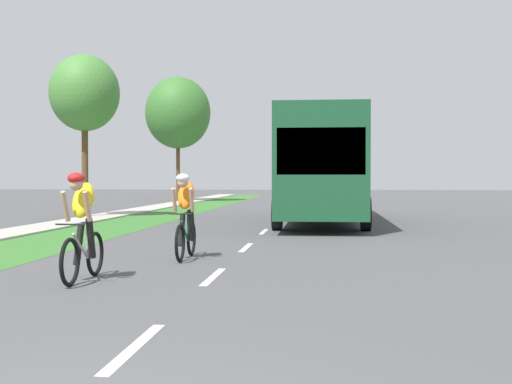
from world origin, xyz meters
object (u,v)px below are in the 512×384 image
object	(u,v)px
suv_white	(318,187)
bus_dark_green	(322,164)
cyclist_trailing	(186,215)
cyclist_lead	(82,225)
street_tree_near	(85,94)
street_tree_far	(178,113)

from	to	relation	value
suv_white	bus_dark_green	bearing A→B (deg)	-88.96
cyclist_trailing	bus_dark_green	bearing A→B (deg)	77.09
bus_dark_green	suv_white	size ratio (longest dim) A/B	2.47
cyclist_lead	bus_dark_green	size ratio (longest dim) A/B	0.15
bus_dark_green	street_tree_near	size ratio (longest dim) A/B	1.89
cyclist_trailing	street_tree_far	xyz separation A→B (m)	(-6.61, 29.69, 4.76)
cyclist_lead	cyclist_trailing	distance (m)	2.97
bus_dark_green	street_tree_far	xyz separation A→B (m)	(-9.08, 18.93, 3.59)
cyclist_trailing	street_tree_near	size ratio (longest dim) A/B	0.28
suv_white	street_tree_near	bearing A→B (deg)	-119.63
street_tree_far	cyclist_lead	bearing A→B (deg)	-80.11
bus_dark_green	suv_white	world-z (taller)	bus_dark_green
cyclist_trailing	bus_dark_green	size ratio (longest dim) A/B	0.15
cyclist_lead	bus_dark_green	distance (m)	14.04
street_tree_near	street_tree_far	distance (m)	17.20
street_tree_far	bus_dark_green	bearing A→B (deg)	-64.39
cyclist_lead	suv_white	size ratio (longest dim) A/B	0.37
bus_dark_green	street_tree_far	world-z (taller)	street_tree_far
cyclist_trailing	bus_dark_green	xyz separation A→B (m)	(2.47, 10.75, 1.17)
cyclist_lead	street_tree_near	bearing A→B (deg)	109.73
street_tree_near	bus_dark_green	bearing A→B (deg)	-11.18
suv_white	cyclist_trailing	bearing A→B (deg)	-94.47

